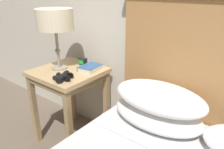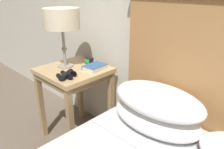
% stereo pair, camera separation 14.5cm
% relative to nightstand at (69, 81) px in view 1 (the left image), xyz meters
% --- Properties ---
extents(nightstand, '(0.52, 0.52, 0.68)m').
position_rel_nightstand_xyz_m(nightstand, '(0.00, 0.00, 0.00)').
color(nightstand, tan).
rests_on(nightstand, ground_plane).
extents(table_lamp, '(0.29, 0.29, 0.49)m').
position_rel_nightstand_xyz_m(table_lamp, '(-0.08, -0.02, 0.50)').
color(table_lamp, gray).
rests_on(table_lamp, nightstand).
extents(book_on_nightstand, '(0.15, 0.19, 0.04)m').
position_rel_nightstand_xyz_m(book_on_nightstand, '(0.15, 0.11, 0.12)').
color(book_on_nightstand, silver).
rests_on(book_on_nightstand, nightstand).
extents(binoculars_pair, '(0.16, 0.16, 0.05)m').
position_rel_nightstand_xyz_m(binoculars_pair, '(0.12, -0.16, 0.12)').
color(binoculars_pair, black).
rests_on(binoculars_pair, nightstand).
extents(alarm_clock, '(0.07, 0.05, 0.06)m').
position_rel_nightstand_xyz_m(alarm_clock, '(0.00, 0.17, 0.13)').
color(alarm_clock, black).
rests_on(alarm_clock, nightstand).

